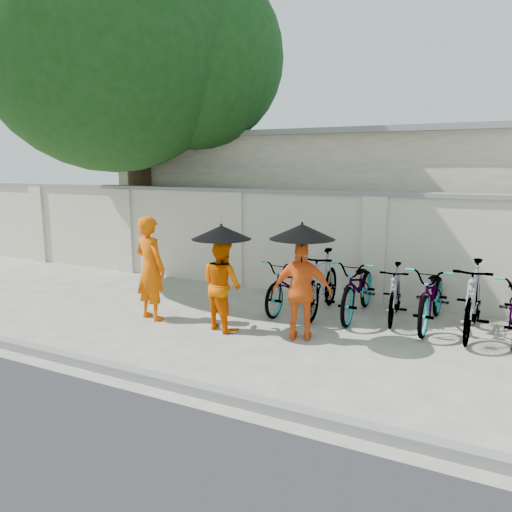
% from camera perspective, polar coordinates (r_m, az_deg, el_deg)
% --- Properties ---
extents(ground, '(80.00, 80.00, 0.00)m').
position_cam_1_polar(ground, '(7.85, -7.23, -8.79)').
color(ground, '#AFA994').
extents(kerb, '(40.00, 0.16, 0.12)m').
position_cam_1_polar(kerb, '(6.59, -15.79, -12.38)').
color(kerb, slate).
rests_on(kerb, ground).
extents(compound_wall, '(20.00, 0.30, 2.00)m').
position_cam_1_polar(compound_wall, '(9.96, 7.92, 1.23)').
color(compound_wall, beige).
rests_on(compound_wall, ground).
extents(building_behind, '(14.00, 6.00, 3.20)m').
position_cam_1_polar(building_behind, '(13.32, 17.55, 5.73)').
color(building_behind, beige).
rests_on(building_behind, ground).
extents(shade_tree, '(6.70, 6.20, 8.20)m').
position_cam_1_polar(shade_tree, '(12.28, -14.63, 21.95)').
color(shade_tree, '#4D3524').
rests_on(shade_tree, ground).
extents(monk_left, '(0.71, 0.55, 1.74)m').
position_cam_1_polar(monk_left, '(8.48, -11.99, -1.38)').
color(monk_left, '#E05403').
rests_on(monk_left, ground).
extents(monk_center, '(0.85, 0.76, 1.44)m').
position_cam_1_polar(monk_center, '(7.85, -3.91, -3.27)').
color(monk_center, '#E75C00').
rests_on(monk_center, ground).
extents(parasol_center, '(0.92, 0.92, 0.85)m').
position_cam_1_polar(parasol_center, '(7.60, -3.98, 2.72)').
color(parasol_center, black).
rests_on(parasol_center, ground).
extents(monk_right, '(0.94, 0.61, 1.48)m').
position_cam_1_polar(monk_right, '(7.36, 5.26, -4.03)').
color(monk_right, orange).
rests_on(monk_right, ground).
extents(parasol_right, '(0.95, 0.95, 0.90)m').
position_cam_1_polar(parasol_right, '(7.11, 5.29, 2.80)').
color(parasol_right, black).
rests_on(parasol_right, ground).
extents(bike_0, '(0.68, 1.83, 0.95)m').
position_cam_1_polar(bike_0, '(8.93, 3.90, -3.18)').
color(bike_0, '#999999').
rests_on(bike_0, ground).
extents(bike_1, '(0.63, 1.89, 1.12)m').
position_cam_1_polar(bike_1, '(8.71, 7.57, -3.04)').
color(bike_1, '#999999').
rests_on(bike_1, ground).
extents(bike_2, '(0.76, 1.99, 1.03)m').
position_cam_1_polar(bike_2, '(8.68, 11.64, -3.50)').
color(bike_2, '#999999').
rests_on(bike_2, ground).
extents(bike_3, '(0.61, 1.61, 0.95)m').
position_cam_1_polar(bike_3, '(8.61, 15.59, -4.08)').
color(bike_3, '#999999').
rests_on(bike_3, ground).
extents(bike_4, '(0.72, 1.97, 1.03)m').
position_cam_1_polar(bike_4, '(8.47, 19.54, -4.25)').
color(bike_4, '#999999').
rests_on(bike_4, ground).
extents(bike_5, '(0.59, 1.91, 1.14)m').
position_cam_1_polar(bike_5, '(8.24, 23.55, -4.53)').
color(bike_5, '#999999').
rests_on(bike_5, ground).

